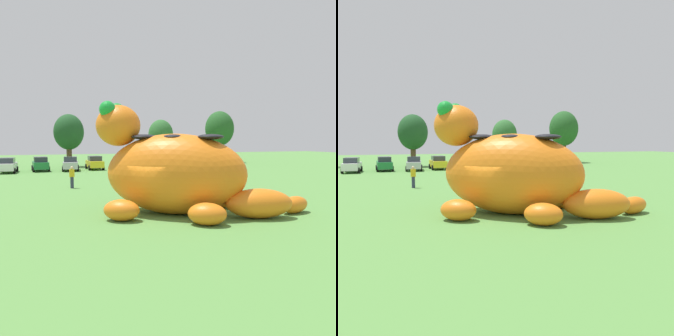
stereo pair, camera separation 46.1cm
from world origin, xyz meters
TOP-DOWN VIEW (x-y plane):
  - ground_plane at (0.00, 0.00)m, footprint 160.00×160.00m
  - giant_inflatable_creature at (1.27, 0.19)m, footprint 10.89×7.85m
  - car_white at (-8.27, 27.98)m, footprint 2.15×4.21m
  - car_green at (-4.71, 29.14)m, footprint 2.09×4.17m
  - car_silver at (-1.27, 28.37)m, footprint 2.26×4.25m
  - car_yellow at (1.78, 29.27)m, footprint 1.99×4.13m
  - box_truck at (8.80, 29.07)m, footprint 2.38×6.40m
  - tree_mid_left at (-0.78, 35.31)m, footprint 4.13×4.13m
  - tree_centre_left at (13.36, 36.92)m, footprint 3.90×3.90m
  - tree_centre at (23.73, 36.86)m, footprint 4.80×4.80m
  - spectator_mid_field at (3.42, 14.07)m, footprint 0.38×0.26m
  - spectator_by_cars at (-2.70, 11.95)m, footprint 0.38×0.26m
  - spectator_wandering at (9.26, 10.87)m, footprint 0.38×0.26m

SIDE VIEW (x-z plane):
  - ground_plane at x=0.00m, z-range 0.00..0.00m
  - spectator_mid_field at x=3.42m, z-range 0.00..1.71m
  - spectator_by_cars at x=-2.70m, z-range 0.00..1.71m
  - spectator_wandering at x=9.26m, z-range 0.00..1.71m
  - car_white at x=-8.27m, z-range 0.00..1.72m
  - car_green at x=-4.71m, z-range 0.00..1.72m
  - car_silver at x=-1.27m, z-range 0.00..1.72m
  - car_yellow at x=1.78m, z-range 0.00..1.72m
  - box_truck at x=8.80m, z-range 0.13..3.08m
  - giant_inflatable_creature at x=1.27m, z-range -0.77..4.96m
  - tree_centre_left at x=13.36m, z-range 1.07..8.00m
  - tree_mid_left at x=-0.78m, z-range 1.13..8.46m
  - tree_centre at x=23.73m, z-range 1.31..9.83m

